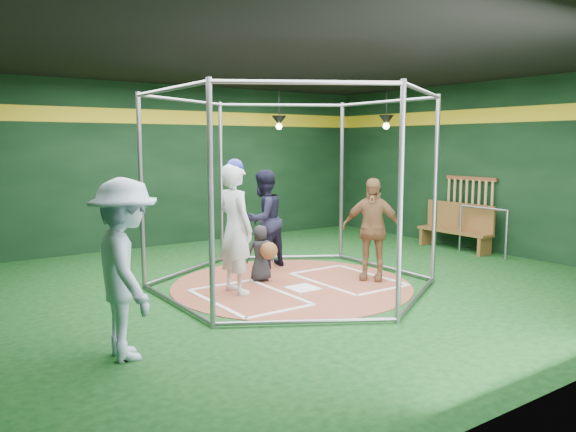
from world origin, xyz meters
TOP-DOWN VIEW (x-y plane):
  - room_shell at (0.00, 0.01)m, footprint 10.10×9.10m
  - clay_disc at (0.00, 0.00)m, footprint 3.80×3.80m
  - home_plate at (0.00, -0.30)m, footprint 0.43×0.43m
  - batter_box_left at (-0.95, -0.25)m, footprint 1.17×1.77m
  - batter_box_right at (0.95, -0.25)m, footprint 1.17×1.77m
  - batting_cage at (-0.00, -0.00)m, footprint 4.05×4.67m
  - bat_rack at (4.93, 0.40)m, footprint 0.07×1.25m
  - pendant_lamp_near at (2.20, 3.60)m, footprint 0.34×0.34m
  - pendant_lamp_far at (4.00, 2.00)m, footprint 0.34×0.34m
  - batter_figure at (-0.95, 0.10)m, footprint 0.51×0.74m
  - visitor_leopard at (1.28, -0.46)m, footprint 0.92×1.03m
  - catcher_figure at (-0.27, 0.45)m, footprint 0.52×0.60m
  - umpire at (0.29, 1.29)m, footprint 1.00×0.87m
  - bystander_blue at (-3.15, -1.46)m, footprint 0.83×1.29m
  - dugout_bench at (4.63, 0.47)m, footprint 0.40×1.70m
  - steel_railing at (4.55, -0.22)m, footprint 0.05×1.13m

SIDE VIEW (x-z plane):
  - clay_disc at x=0.00m, z-range 0.00..0.01m
  - batter_box_left at x=-0.95m, z-range 0.01..0.02m
  - batter_box_right at x=0.95m, z-range 0.01..0.02m
  - home_plate at x=0.00m, z-range 0.01..0.02m
  - catcher_figure at x=-0.27m, z-range 0.02..0.94m
  - dugout_bench at x=4.63m, z-range 0.01..1.00m
  - steel_railing at x=4.55m, z-range 0.16..1.14m
  - visitor_leopard at x=1.28m, z-range 0.01..1.69m
  - umpire at x=0.29m, z-range 0.01..1.77m
  - bystander_blue at x=-3.15m, z-range 0.00..1.90m
  - batter_figure at x=-0.95m, z-range 0.00..2.01m
  - bat_rack at x=4.93m, z-range 0.56..1.54m
  - batting_cage at x=0.00m, z-range 0.00..3.00m
  - room_shell at x=0.00m, z-range -0.01..3.52m
  - pendant_lamp_near at x=2.20m, z-range 2.29..3.19m
  - pendant_lamp_far at x=4.00m, z-range 2.29..3.19m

